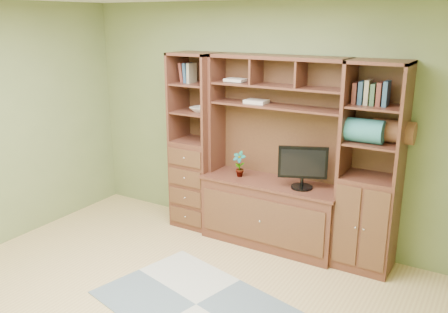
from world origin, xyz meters
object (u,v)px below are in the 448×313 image
Objects in this scene: center_hutch at (272,155)px; right_tower at (371,169)px; monitor at (303,160)px; left_tower at (196,142)px.

center_hutch is 1.00× the size of right_tower.
right_tower is 3.35× the size of monitor.
monitor is at bearing -173.55° from right_tower.
center_hutch and left_tower have the same top height.
left_tower is 1.00× the size of right_tower.
right_tower is (1.02, 0.04, 0.00)m from center_hutch.
monitor is (-0.66, -0.07, 0.01)m from right_tower.
center_hutch is at bearing 151.54° from monitor.
right_tower is at bearing -16.48° from monitor.
center_hutch reaches higher than monitor.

